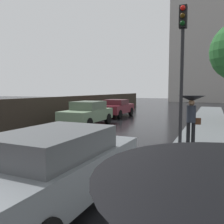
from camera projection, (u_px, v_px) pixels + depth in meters
The scene contains 6 objects.
car_grey_near_kerb at pixel (57, 167), 4.42m from camera, with size 1.86×4.09×1.44m.
car_green_mid_road at pixel (87, 113), 14.53m from camera, with size 1.85×3.93×1.47m.
car_maroon_far_ahead at pixel (116, 108), 19.42m from camera, with size 1.87×4.06×1.38m.
pedestrian_with_umbrella_far at pixel (192, 106), 8.95m from camera, with size 0.97×0.97×1.81m.
traffic_light at pixel (182, 51), 8.33m from camera, with size 0.26×0.39×4.89m.
distant_tower at pixel (202, 33), 44.95m from camera, with size 10.29×12.39×25.43m.
Camera 1 is at (5.40, -0.87, 2.17)m, focal length 38.60 mm.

